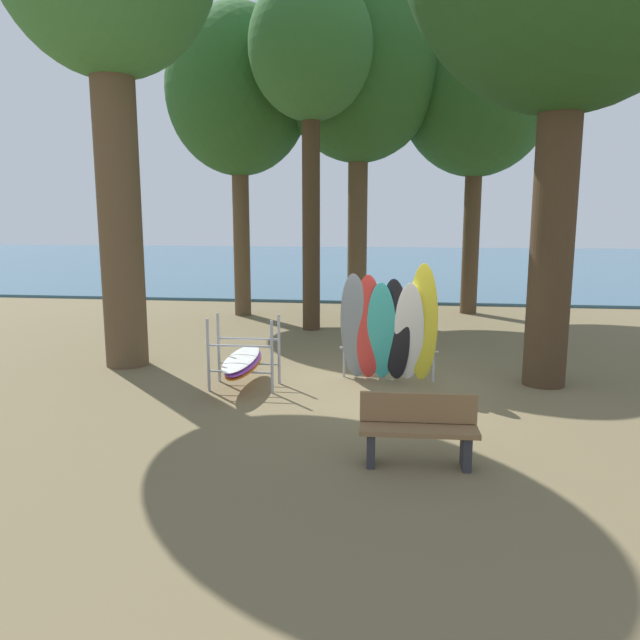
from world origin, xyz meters
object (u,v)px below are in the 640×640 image
Objects in this scene: tree_deep_back at (477,85)px; park_bench at (418,428)px; leaning_board_pile at (389,329)px; board_storage_rack at (243,361)px; tree_far_left_back at (311,53)px; tree_mid_behind at (238,93)px; tree_far_right_back at (359,68)px.

park_bench is (-1.85, -11.84, -6.23)m from tree_deep_back.
board_storage_rack is (-2.49, -0.61, -0.50)m from leaning_board_pile.
leaning_board_pile is 1.02× the size of board_storage_rack.
tree_far_left_back is 4.13× the size of board_storage_rack.
tree_mid_behind is 4.14× the size of board_storage_rack.
tree_far_left_back is at bearing -143.01° from tree_deep_back.
tree_far_right_back is at bearing -162.93° from tree_deep_back.
tree_deep_back reaches higher than park_bench.
park_bench is at bearing -83.21° from leaning_board_pile.
tree_deep_back is 13.50m from park_bench.
tree_far_right_back is 4.57× the size of board_storage_rack.
tree_mid_behind is at bearing 114.85° from park_bench.
tree_far_right_back reaches higher than leaning_board_pile.
tree_deep_back is 4.31× the size of leaning_board_pile.
board_storage_rack reaches higher than park_bench.
park_bench is (2.53, -8.53, -6.42)m from tree_far_left_back.
tree_deep_back is at bearing 61.71° from board_storage_rack.
park_bench is (2.92, -2.97, -0.02)m from board_storage_rack.
board_storage_rack is 4.17m from park_bench.
tree_deep_back is (3.36, 1.03, -0.32)m from tree_far_right_back.
park_bench is at bearing -98.90° from tree_deep_back.
board_storage_rack is at bearing -93.96° from tree_far_left_back.
leaning_board_pile is 1.54× the size of park_bench.
leaning_board_pile is 2.61m from board_storage_rack.
tree_mid_behind is 0.94× the size of tree_deep_back.
tree_far_right_back reaches higher than tree_mid_behind.
tree_mid_behind is at bearing -176.85° from tree_far_right_back.
leaning_board_pile is at bearing 96.79° from park_bench.
tree_deep_back is (6.77, 1.22, 0.30)m from tree_mid_behind.
tree_mid_behind is at bearing 138.87° from tree_far_left_back.
tree_far_left_back is 2.50m from tree_far_right_back.
tree_deep_back is at bearing 10.21° from tree_mid_behind.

